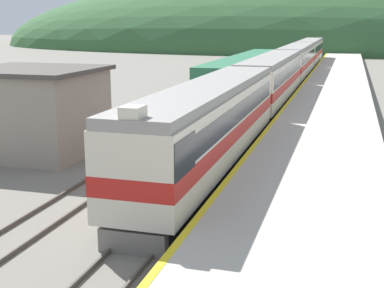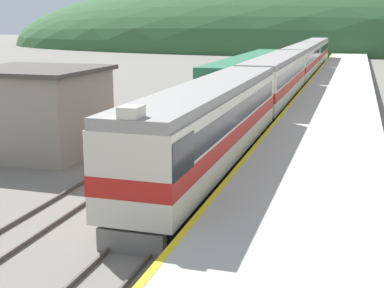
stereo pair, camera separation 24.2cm
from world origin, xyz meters
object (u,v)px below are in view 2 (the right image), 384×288
express_train_lead_car (210,125)px  carriage_fourth (315,52)px  carriage_third (302,62)px  siding_train (248,73)px  carriage_second (276,80)px

express_train_lead_car → carriage_fourth: bearing=90.0°
carriage_third → siding_train: 12.52m
siding_train → express_train_lead_car: bearing=-82.1°
express_train_lead_car → carriage_third: 42.50m
carriage_fourth → carriage_third: bearing=-90.0°
carriage_second → express_train_lead_car: bearing=-90.0°
express_train_lead_car → carriage_third: (0.00, 42.50, -0.01)m
carriage_fourth → siding_train: 33.30m
express_train_lead_car → carriage_second: (0.00, 21.23, -0.01)m
carriage_second → carriage_third: size_ratio=1.00×
express_train_lead_car → siding_train: size_ratio=0.67×
express_train_lead_car → siding_train: express_train_lead_car is taller
carriage_third → carriage_fourth: (0.00, 21.27, 0.00)m
carriage_third → carriage_fourth: size_ratio=1.00×
carriage_second → carriage_third: 21.27m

